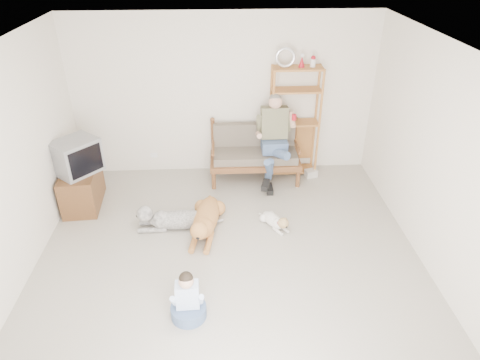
{
  "coord_description": "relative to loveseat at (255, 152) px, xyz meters",
  "views": [
    {
      "loc": [
        -0.09,
        -4.04,
        3.74
      ],
      "look_at": [
        0.18,
        1.0,
        0.77
      ],
      "focal_mm": 32.0,
      "sensor_mm": 36.0,
      "label": 1
    }
  ],
  "objects": [
    {
      "name": "floor",
      "position": [
        -0.5,
        -2.41,
        -0.49
      ],
      "size": [
        5.5,
        5.5,
        0.0
      ],
      "primitive_type": "plane",
      "color": "#B9B0A2",
      "rests_on": "ground"
    },
    {
      "name": "ceiling",
      "position": [
        -0.5,
        -2.41,
        2.21
      ],
      "size": [
        5.5,
        5.5,
        0.0
      ],
      "primitive_type": "plane",
      "rotation": [
        3.14,
        0.0,
        0.0
      ],
      "color": "white",
      "rests_on": "ground"
    },
    {
      "name": "wall_back",
      "position": [
        -0.5,
        0.34,
        0.86
      ],
      "size": [
        5.0,
        0.0,
        5.0
      ],
      "primitive_type": "plane",
      "rotation": [
        1.57,
        0.0,
        0.0
      ],
      "color": "silver",
      "rests_on": "ground"
    },
    {
      "name": "wall_right",
      "position": [
        2.0,
        -2.41,
        0.86
      ],
      "size": [
        0.0,
        5.5,
        5.5
      ],
      "primitive_type": "plane",
      "rotation": [
        1.57,
        0.0,
        -1.57
      ],
      "color": "silver",
      "rests_on": "ground"
    },
    {
      "name": "loveseat",
      "position": [
        0.0,
        0.0,
        0.0
      ],
      "size": [
        1.51,
        0.71,
        0.95
      ],
      "rotation": [
        0.0,
        0.0,
        -0.01
      ],
      "color": "brown",
      "rests_on": "ground"
    },
    {
      "name": "man",
      "position": [
        0.29,
        -0.23,
        0.21
      ],
      "size": [
        0.57,
        0.82,
        1.32
      ],
      "color": "slate",
      "rests_on": "loveseat"
    },
    {
      "name": "etagere",
      "position": [
        0.67,
        0.14,
        0.48
      ],
      "size": [
        0.84,
        0.37,
        2.19
      ],
      "color": "#BC743B",
      "rests_on": "ground"
    },
    {
      "name": "book_stack",
      "position": [
        0.99,
        -0.05,
        -0.42
      ],
      "size": [
        0.23,
        0.19,
        0.13
      ],
      "primitive_type": "cube",
      "rotation": [
        0.0,
        0.0,
        0.28
      ],
      "color": "silver",
      "rests_on": "ground"
    },
    {
      "name": "tv_stand",
      "position": [
        -2.73,
        -0.73,
        -0.19
      ],
      "size": [
        0.56,
        0.93,
        0.6
      ],
      "rotation": [
        0.0,
        0.0,
        0.07
      ],
      "color": "brown",
      "rests_on": "ground"
    },
    {
      "name": "crt_tv",
      "position": [
        -2.7,
        -0.76,
        0.37
      ],
      "size": [
        0.77,
        0.78,
        0.51
      ],
      "rotation": [
        0.0,
        0.0,
        -0.72
      ],
      "color": "gray",
      "rests_on": "tv_stand"
    },
    {
      "name": "wall_outlet",
      "position": [
        -1.75,
        0.32,
        -0.19
      ],
      "size": [
        0.12,
        0.02,
        0.08
      ],
      "primitive_type": "cube",
      "color": "white",
      "rests_on": "ground"
    },
    {
      "name": "golden_retriever",
      "position": [
        -0.82,
        -1.5,
        -0.31
      ],
      "size": [
        0.49,
        1.42,
        0.43
      ],
      "rotation": [
        0.0,
        0.0,
        -0.15
      ],
      "color": "#B2743D",
      "rests_on": "ground"
    },
    {
      "name": "shaggy_dog",
      "position": [
        -1.29,
        -1.42,
        -0.33
      ],
      "size": [
        1.3,
        0.33,
        0.38
      ],
      "rotation": [
        0.0,
        0.0,
        -1.54
      ],
      "color": "silver",
      "rests_on": "ground"
    },
    {
      "name": "terrier",
      "position": [
        0.19,
        -1.48,
        -0.38
      ],
      "size": [
        0.4,
        0.58,
        0.25
      ],
      "rotation": [
        0.0,
        0.0,
        0.53
      ],
      "color": "white",
      "rests_on": "ground"
    },
    {
      "name": "child",
      "position": [
        -0.98,
        -3.07,
        -0.26
      ],
      "size": [
        0.4,
        0.4,
        0.63
      ],
      "rotation": [
        0.0,
        0.0,
        0.03
      ],
      "color": "slate",
      "rests_on": "ground"
    }
  ]
}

